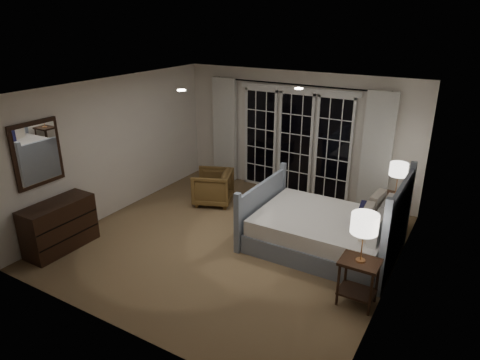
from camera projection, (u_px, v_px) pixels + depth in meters
The scene contains 20 objects.
floor at pixel (232, 241), 7.10m from camera, with size 5.00×5.00×0.00m, color brown.
ceiling at pixel (231, 89), 6.20m from camera, with size 5.00×5.00×0.00m, color white.
wall_left at pixel (116, 146), 7.84m from camera, with size 0.02×5.00×2.50m, color silver.
wall_right at pixel (398, 204), 5.47m from camera, with size 0.02×5.00×2.50m, color silver.
wall_back at pixel (296, 134), 8.66m from camera, with size 5.00×0.02×2.50m, color silver.
wall_front at pixel (112, 237), 4.64m from camera, with size 5.00×0.02×2.50m, color silver.
french_doors at pixel (295, 142), 8.68m from camera, with size 2.50×0.04×2.20m.
curtain_rod at pixel (297, 85), 8.22m from camera, with size 0.03×0.03×3.50m, color black.
curtain_left at pixel (225, 130), 9.38m from camera, with size 0.55×0.10×2.25m, color silver.
curtain_right at pixel (377, 153), 7.81m from camera, with size 0.55×0.10×2.25m, color silver.
downlight_a at pixel (299, 89), 6.30m from camera, with size 0.12×0.12×0.01m, color white.
downlight_b at pixel (181, 90), 6.17m from camera, with size 0.12×0.12×0.01m, color white.
bed at pixel (327, 230), 6.75m from camera, with size 2.25×1.61×1.31m.
nightstand_left at pixel (359, 276), 5.42m from camera, with size 0.49×0.39×0.64m.
nightstand_right at pixel (393, 207), 7.32m from camera, with size 0.50×0.40×0.65m.
lamp_left at pixel (365, 224), 5.15m from camera, with size 0.33×0.33×0.65m.
lamp_right at pixel (399, 170), 7.07m from camera, with size 0.30×0.30×0.58m.
armchair at pixel (213, 187), 8.42m from camera, with size 0.71×0.73×0.67m, color brown.
dresser at pixel (59, 226), 6.74m from camera, with size 0.48×1.12×0.80m.
mirror at pixel (37, 154), 6.44m from camera, with size 0.05×0.85×1.00m.
Camera 1 is at (3.29, -5.32, 3.51)m, focal length 32.00 mm.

